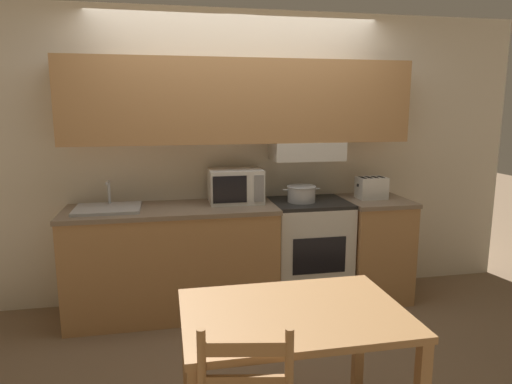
# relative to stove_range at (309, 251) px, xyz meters

# --- Properties ---
(ground_plane) EXTENTS (16.00, 16.00, 0.00)m
(ground_plane) POSITION_rel_stove_range_xyz_m (-0.59, 0.28, -0.46)
(ground_plane) COLOR #7F664C
(wall_back) EXTENTS (5.32, 0.38, 2.55)m
(wall_back) POSITION_rel_stove_range_xyz_m (-0.57, 0.22, 1.05)
(wall_back) COLOR silver
(wall_back) RESTS_ON ground_plane
(lower_counter_main) EXTENTS (1.73, 0.63, 0.92)m
(lower_counter_main) POSITION_rel_stove_range_xyz_m (-1.19, -0.02, 0.00)
(lower_counter_main) COLOR tan
(lower_counter_main) RESTS_ON ground_plane
(lower_counter_right_stub) EXTENTS (0.55, 0.63, 0.92)m
(lower_counter_right_stub) POSITION_rel_stove_range_xyz_m (0.61, -0.02, 0.00)
(lower_counter_right_stub) COLOR tan
(lower_counter_right_stub) RESTS_ON ground_plane
(stove_range) EXTENTS (0.65, 0.57, 0.92)m
(stove_range) POSITION_rel_stove_range_xyz_m (0.00, 0.00, 0.00)
(stove_range) COLOR silver
(stove_range) RESTS_ON ground_plane
(cooking_pot) EXTENTS (0.33, 0.25, 0.14)m
(cooking_pot) POSITION_rel_stove_range_xyz_m (-0.08, -0.02, 0.53)
(cooking_pot) COLOR #B7BABF
(cooking_pot) RESTS_ON stove_range
(microwave) EXTENTS (0.45, 0.34, 0.29)m
(microwave) POSITION_rel_stove_range_xyz_m (-0.65, 0.08, 0.60)
(microwave) COLOR silver
(microwave) RESTS_ON lower_counter_main
(toaster) EXTENTS (0.27, 0.18, 0.19)m
(toaster) POSITION_rel_stove_range_xyz_m (0.58, 0.01, 0.56)
(toaster) COLOR silver
(toaster) RESTS_ON lower_counter_right_stub
(sink_basin) EXTENTS (0.51, 0.41, 0.22)m
(sink_basin) POSITION_rel_stove_range_xyz_m (-1.70, -0.02, 0.47)
(sink_basin) COLOR #B7BABF
(sink_basin) RESTS_ON lower_counter_main
(dining_table) EXTENTS (1.10, 0.76, 0.74)m
(dining_table) POSITION_rel_stove_range_xyz_m (-0.64, -1.71, 0.18)
(dining_table) COLOR #9E7042
(dining_table) RESTS_ON ground_plane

